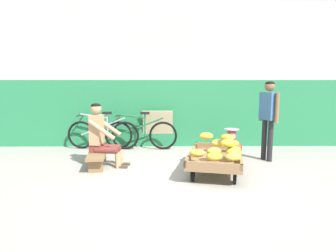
# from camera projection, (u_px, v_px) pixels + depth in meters

# --- Properties ---
(ground_plane) EXTENTS (80.00, 80.00, 0.00)m
(ground_plane) POSITION_uv_depth(u_px,v_px,m) (181.00, 188.00, 4.15)
(ground_plane) COLOR #A39E93
(back_wall) EXTENTS (16.00, 0.30, 3.34)m
(back_wall) POSITION_uv_depth(u_px,v_px,m) (175.00, 76.00, 6.83)
(back_wall) COLOR #287F4C
(back_wall) RESTS_ON ground
(banana_cart) EXTENTS (1.14, 1.59, 0.36)m
(banana_cart) POSITION_uv_depth(u_px,v_px,m) (216.00, 159.00, 4.83)
(banana_cart) COLOR #8E6B47
(banana_cart) RESTS_ON ground
(banana_pile) EXTENTS (1.00, 1.26, 0.26)m
(banana_pile) POSITION_uv_depth(u_px,v_px,m) (222.00, 147.00, 4.70)
(banana_pile) COLOR gold
(banana_pile) RESTS_ON banana_cart
(low_bench) EXTENTS (0.45, 1.13, 0.27)m
(low_bench) POSITION_uv_depth(u_px,v_px,m) (98.00, 155.00, 5.23)
(low_bench) COLOR olive
(low_bench) RESTS_ON ground
(vendor_seated) EXTENTS (0.71, 0.52, 1.14)m
(vendor_seated) POSITION_uv_depth(u_px,v_px,m) (102.00, 135.00, 5.17)
(vendor_seated) COLOR tan
(vendor_seated) RESTS_ON ground
(plastic_crate) EXTENTS (0.36, 0.28, 0.30)m
(plastic_crate) POSITION_uv_depth(u_px,v_px,m) (231.00, 151.00, 5.81)
(plastic_crate) COLOR red
(plastic_crate) RESTS_ON ground
(weighing_scale) EXTENTS (0.30, 0.30, 0.29)m
(weighing_scale) POSITION_uv_depth(u_px,v_px,m) (231.00, 136.00, 5.77)
(weighing_scale) COLOR #28282D
(weighing_scale) RESTS_ON plastic_crate
(bicycle_near_left) EXTENTS (1.66, 0.48, 0.86)m
(bicycle_near_left) POSITION_uv_depth(u_px,v_px,m) (103.00, 134.00, 6.58)
(bicycle_near_left) COLOR black
(bicycle_near_left) RESTS_ON ground
(bicycle_far_left) EXTENTS (1.66, 0.48, 0.86)m
(bicycle_far_left) POSITION_uv_depth(u_px,v_px,m) (141.00, 134.00, 6.57)
(bicycle_far_left) COLOR black
(bicycle_far_left) RESTS_ON ground
(sign_board) EXTENTS (0.70, 0.27, 0.87)m
(sign_board) POSITION_uv_depth(u_px,v_px,m) (158.00, 129.00, 6.83)
(sign_board) COLOR #C6B289
(sign_board) RESTS_ON ground
(customer_adult) EXTENTS (0.31, 0.46, 1.53)m
(customer_adult) POSITION_uv_depth(u_px,v_px,m) (269.00, 112.00, 5.51)
(customer_adult) COLOR #232328
(customer_adult) RESTS_ON ground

